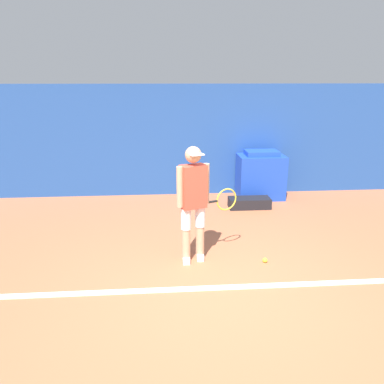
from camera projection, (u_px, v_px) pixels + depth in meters
The scene contains 7 objects.
ground_plane at pixel (222, 293), 4.54m from camera, with size 24.00×24.00×0.00m, color #B76642.
back_wall at pixel (194, 141), 8.13m from camera, with size 24.00×0.10×2.39m.
court_baseline at pixel (220, 288), 4.64m from camera, with size 21.60×0.10×0.01m.
tennis_player at pixel (194, 199), 5.10m from camera, with size 0.88×0.45×1.64m.
tennis_ball at pixel (265, 260), 5.28m from camera, with size 0.07×0.07×0.07m.
covered_chair at pixel (260, 175), 8.03m from camera, with size 0.98×0.65×1.03m.
equipment_bag at pixel (249, 203), 7.49m from camera, with size 0.82×0.35×0.20m.
Camera 1 is at (-0.67, -3.94, 2.49)m, focal length 35.00 mm.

